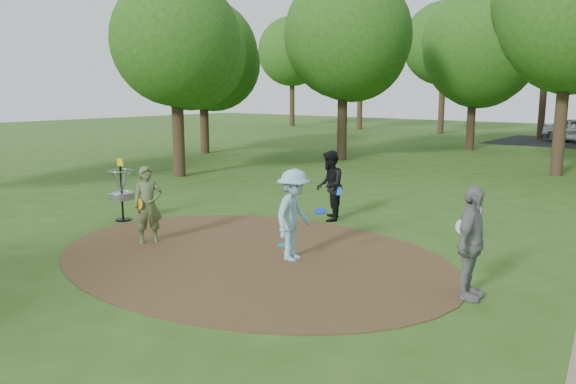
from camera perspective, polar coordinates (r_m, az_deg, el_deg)
The scene contains 10 objects.
ground at distance 10.99m, azimuth -3.92°, elevation -6.53°, with size 100.00×100.00×0.00m, color #2D5119.
dirt_clearing at distance 10.99m, azimuth -3.92°, elevation -6.48°, with size 8.40×8.40×0.02m, color #47301C.
player_observer_with_disc at distance 12.04m, azimuth -14.04°, elevation -1.31°, with size 0.65×0.71×1.64m.
player_throwing_with_disc at distance 10.53m, azimuth 0.58°, elevation -2.36°, with size 1.16×1.24×1.74m.
player_walking_with_disc at distance 13.80m, azimuth 4.24°, elevation 0.63°, with size 0.99×1.06×1.73m.
player_waiting_with_disc at distance 9.03m, azimuth 18.10°, elevation -4.96°, with size 0.52×1.07×1.77m.
disc_ground_cyan at distance 11.65m, azimuth -0.51°, elevation -5.39°, with size 0.22×0.22×0.02m, color #167EB5.
disc_ground_red at distance 12.75m, azimuth -0.16°, elevation -4.00°, with size 0.22×0.22×0.02m, color red.
disc_golf_basket at distance 14.32m, azimuth -16.57°, elevation 0.62°, with size 0.63×0.63×1.54m.
tree_ring at distance 19.72m, azimuth 22.83°, elevation 15.43°, with size 37.14×45.63×9.48m.
Camera 1 is at (7.11, -7.75, 3.18)m, focal length 35.00 mm.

